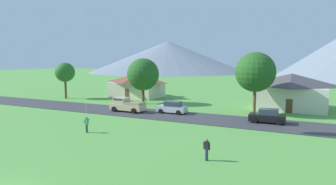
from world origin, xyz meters
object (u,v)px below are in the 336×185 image
Objects in this scene: house_leftmost at (137,85)px; watcher_person at (207,149)px; parked_car_black_west_end at (268,116)px; house_left_center at (291,91)px; tree_center at (65,72)px; pickup_truck_sand_west_side at (127,105)px; parked_car_silver_mid_west at (172,108)px; tree_left_of_center at (255,72)px; tree_near_left at (143,74)px.

house_leftmost is 6.27× the size of watcher_person.
house_leftmost is 31.07m from parked_car_black_west_end.
watcher_person is (-2.53, -15.52, 0.01)m from parked_car_black_west_end.
house_left_center is 1.50× the size of tree_center.
tree_center is 42.79m from watcher_person.
tree_center is at bearing 170.50° from parked_car_black_west_end.
parked_car_black_west_end is 15.72m from watcher_person.
pickup_truck_sand_west_side reaches higher than watcher_person.
house_left_center is 25.29m from pickup_truck_sand_west_side.
parked_car_silver_mid_west reaches higher than watcher_person.
house_leftmost is 1.21× the size of tree_left_of_center.
parked_car_silver_mid_west is (14.45, -13.69, -1.58)m from house_leftmost.
tree_near_left is 4.71× the size of watcher_person.
parked_car_black_west_end is at bearing 80.73° from watcher_person.
watcher_person is at bearing -57.40° from parked_car_silver_mid_west.
tree_near_left is 1.87× the size of parked_car_silver_mid_west.
house_left_center is 12.71m from parked_car_black_west_end.
tree_center is (-36.54, 1.15, -0.74)m from tree_left_of_center.
house_leftmost reaches higher than parked_car_silver_mid_west.
tree_left_of_center is 1.67× the size of pickup_truck_sand_west_side.
tree_center is (-17.48, -0.61, 0.06)m from tree_near_left.
pickup_truck_sand_west_side is at bearing -177.51° from parked_car_black_west_end.
parked_car_silver_mid_west is (-14.91, -11.58, -1.99)m from house_left_center.
parked_car_black_west_end and parked_car_silver_mid_west have the same top height.
house_leftmost is at bearing 128.83° from tree_near_left.
watcher_person is (36.43, -22.04, -4.28)m from tree_center.
watcher_person is (18.95, -22.64, -4.23)m from tree_near_left.
tree_near_left is (-23.41, -5.28, 2.24)m from house_left_center.
pickup_truck_sand_west_side is (-21.47, -13.25, -1.80)m from house_left_center.
house_leftmost is at bearing 152.12° from parked_car_black_west_end.
tree_near_left reaches higher than parked_car_black_west_end.
tree_near_left is at bearing 161.66° from parked_car_black_west_end.
tree_center reaches higher than watcher_person.
parked_car_black_west_end is 2.55× the size of watcher_person.
tree_center is at bearing 178.19° from tree_left_of_center.
parked_car_silver_mid_west is (25.98, -5.70, -4.30)m from tree_center.
house_left_center is at bearing 8.19° from tree_center.
pickup_truck_sand_west_side is (19.42, -7.37, -4.10)m from tree_center.
tree_center is at bearing -145.28° from house_leftmost.
parked_car_black_west_end is at bearing -9.50° from tree_center.
parked_car_black_west_end is 1.01× the size of parked_car_silver_mid_west.
watcher_person is at bearing -99.27° from parked_car_black_west_end.
tree_left_of_center is at bearing 19.96° from pickup_truck_sand_west_side.
parked_car_black_west_end is (2.43, -5.37, -5.04)m from tree_left_of_center.
tree_center is 4.25× the size of watcher_person.
watcher_person is (24.90, -30.03, -1.57)m from house_leftmost.
tree_left_of_center is (-4.35, -7.03, 3.04)m from house_left_center.
tree_near_left is (5.94, -7.39, 2.65)m from house_leftmost.
parked_car_silver_mid_west is at bearing -156.71° from tree_left_of_center.
parked_car_silver_mid_west is 2.52× the size of watcher_person.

